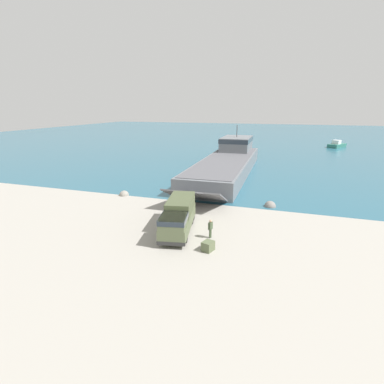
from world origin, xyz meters
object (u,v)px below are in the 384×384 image
at_px(military_truck, 178,216).
at_px(soldier_on_ramp, 210,228).
at_px(landing_craft, 228,161).
at_px(cargo_crate, 208,246).
at_px(moored_boat_a, 337,145).

xyz_separation_m(military_truck, soldier_on_ramp, (3.30, -0.64, -0.51)).
xyz_separation_m(landing_craft, soldier_on_ramp, (4.36, -29.40, -0.91)).
bearing_deg(cargo_crate, military_truck, 140.33).
height_order(landing_craft, soldier_on_ramp, landing_craft).
relative_size(soldier_on_ramp, cargo_crate, 1.80).
relative_size(military_truck, moored_boat_a, 1.18).
relative_size(moored_boat_a, cargo_crate, 7.31).
distance_m(soldier_on_ramp, moored_boat_a, 74.47).
xyz_separation_m(military_truck, cargo_crate, (3.75, -3.11, -1.11)).
bearing_deg(soldier_on_ramp, military_truck, 5.54).
bearing_deg(soldier_on_ramp, landing_craft, -65.02).
bearing_deg(cargo_crate, moored_boat_a, 76.00).
xyz_separation_m(landing_craft, cargo_crate, (4.82, -31.87, -1.51)).
xyz_separation_m(soldier_on_ramp, cargo_crate, (0.46, -2.47, -0.60)).
height_order(landing_craft, cargo_crate, landing_craft).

